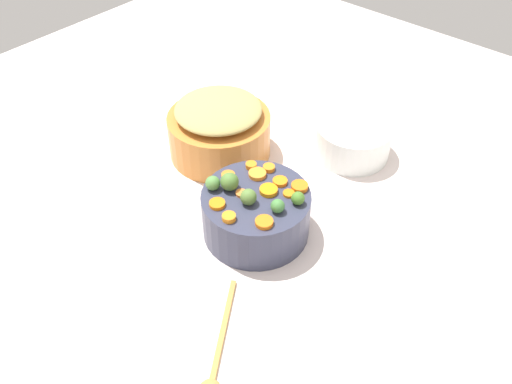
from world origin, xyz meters
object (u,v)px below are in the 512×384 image
object	(u,v)px
serving_bowl_carrots	(256,214)
wooden_spoon	(215,367)
metal_pot	(220,135)
casserole_dish	(353,140)

from	to	relation	value
serving_bowl_carrots	wooden_spoon	xyz separation A→B (m)	(-0.17, 0.31, -0.05)
serving_bowl_carrots	metal_pot	size ratio (longest dim) A/B	0.90
metal_pot	wooden_spoon	distance (m)	0.63
serving_bowl_carrots	metal_pot	distance (m)	0.30
casserole_dish	wooden_spoon	bearing A→B (deg)	103.29
metal_pot	wooden_spoon	size ratio (longest dim) A/B	1.06
wooden_spoon	casserole_dish	distance (m)	0.70
metal_pot	casserole_dish	bearing A→B (deg)	-140.34
wooden_spoon	casserole_dish	size ratio (longest dim) A/B	1.28
serving_bowl_carrots	wooden_spoon	bearing A→B (deg)	118.65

